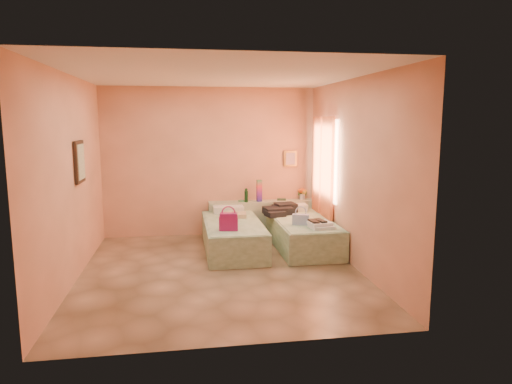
{
  "coord_description": "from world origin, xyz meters",
  "views": [
    {
      "loc": [
        -0.5,
        -6.41,
        2.19
      ],
      "look_at": [
        0.66,
        0.85,
        1.03
      ],
      "focal_mm": 32.0,
      "sensor_mm": 36.0,
      "label": 1
    }
  ],
  "objects_px": {
    "bed_right": "(302,233)",
    "towel_stack": "(321,225)",
    "water_bottle": "(246,196)",
    "magenta_handbag": "(229,222)",
    "green_book": "(282,199)",
    "bed_left": "(233,236)",
    "blue_handbag": "(301,220)",
    "flower_vase": "(302,193)",
    "headboard_ledge": "(262,217)"
  },
  "relations": [
    {
      "from": "bed_left",
      "to": "blue_handbag",
      "type": "distance_m",
      "value": 1.19
    },
    {
      "from": "green_book",
      "to": "flower_vase",
      "type": "bearing_deg",
      "value": 18.95
    },
    {
      "from": "headboard_ledge",
      "to": "water_bottle",
      "type": "height_order",
      "value": "water_bottle"
    },
    {
      "from": "bed_right",
      "to": "water_bottle",
      "type": "xyz_separation_m",
      "value": [
        -0.84,
        0.98,
        0.52
      ]
    },
    {
      "from": "bed_right",
      "to": "green_book",
      "type": "xyz_separation_m",
      "value": [
        -0.14,
        1.08,
        0.41
      ]
    },
    {
      "from": "bed_left",
      "to": "flower_vase",
      "type": "relative_size",
      "value": 7.77
    },
    {
      "from": "bed_left",
      "to": "flower_vase",
      "type": "distance_m",
      "value": 1.95
    },
    {
      "from": "bed_left",
      "to": "magenta_handbag",
      "type": "xyz_separation_m",
      "value": [
        -0.13,
        -0.58,
        0.39
      ]
    },
    {
      "from": "magenta_handbag",
      "to": "headboard_ledge",
      "type": "bearing_deg",
      "value": 72.1
    },
    {
      "from": "bed_right",
      "to": "magenta_handbag",
      "type": "relative_size",
      "value": 6.94
    },
    {
      "from": "blue_handbag",
      "to": "flower_vase",
      "type": "bearing_deg",
      "value": 91.61
    },
    {
      "from": "green_book",
      "to": "flower_vase",
      "type": "relative_size",
      "value": 0.67
    },
    {
      "from": "bed_right",
      "to": "towel_stack",
      "type": "bearing_deg",
      "value": -80.13
    },
    {
      "from": "bed_right",
      "to": "bed_left",
      "type": "bearing_deg",
      "value": 179.8
    },
    {
      "from": "green_book",
      "to": "flower_vase",
      "type": "xyz_separation_m",
      "value": [
        0.43,
        0.04,
        0.11
      ]
    },
    {
      "from": "bed_left",
      "to": "towel_stack",
      "type": "height_order",
      "value": "towel_stack"
    },
    {
      "from": "magenta_handbag",
      "to": "bed_right",
      "type": "bearing_deg",
      "value": 31.98
    },
    {
      "from": "headboard_ledge",
      "to": "bed_left",
      "type": "bearing_deg",
      "value": -122.94
    },
    {
      "from": "green_book",
      "to": "magenta_handbag",
      "type": "relative_size",
      "value": 0.6
    },
    {
      "from": "bed_left",
      "to": "towel_stack",
      "type": "distance_m",
      "value": 1.53
    },
    {
      "from": "headboard_ledge",
      "to": "blue_handbag",
      "type": "distance_m",
      "value": 1.52
    },
    {
      "from": "bed_left",
      "to": "flower_vase",
      "type": "bearing_deg",
      "value": 36.75
    },
    {
      "from": "bed_left",
      "to": "towel_stack",
      "type": "xyz_separation_m",
      "value": [
        1.33,
        -0.69,
        0.3
      ]
    },
    {
      "from": "magenta_handbag",
      "to": "green_book",
      "type": "bearing_deg",
      "value": 62.69
    },
    {
      "from": "bed_right",
      "to": "water_bottle",
      "type": "bearing_deg",
      "value": 130.59
    },
    {
      "from": "bed_right",
      "to": "magenta_handbag",
      "type": "height_order",
      "value": "magenta_handbag"
    },
    {
      "from": "green_book",
      "to": "towel_stack",
      "type": "height_order",
      "value": "green_book"
    },
    {
      "from": "water_bottle",
      "to": "magenta_handbag",
      "type": "distance_m",
      "value": 1.64
    },
    {
      "from": "water_bottle",
      "to": "flower_vase",
      "type": "bearing_deg",
      "value": 7.5
    },
    {
      "from": "flower_vase",
      "to": "blue_handbag",
      "type": "relative_size",
      "value": 0.96
    },
    {
      "from": "headboard_ledge",
      "to": "blue_handbag",
      "type": "height_order",
      "value": "blue_handbag"
    },
    {
      "from": "flower_vase",
      "to": "bed_right",
      "type": "bearing_deg",
      "value": -104.56
    },
    {
      "from": "flower_vase",
      "to": "magenta_handbag",
      "type": "height_order",
      "value": "flower_vase"
    },
    {
      "from": "green_book",
      "to": "bed_left",
      "type": "bearing_deg",
      "value": -121.71
    },
    {
      "from": "magenta_handbag",
      "to": "blue_handbag",
      "type": "bearing_deg",
      "value": 17.12
    },
    {
      "from": "bed_right",
      "to": "towel_stack",
      "type": "distance_m",
      "value": 0.77
    },
    {
      "from": "blue_handbag",
      "to": "magenta_handbag",
      "type": "bearing_deg",
      "value": -154.04
    },
    {
      "from": "water_bottle",
      "to": "towel_stack",
      "type": "bearing_deg",
      "value": -59.96
    },
    {
      "from": "headboard_ledge",
      "to": "bed_right",
      "type": "distance_m",
      "value": 1.18
    },
    {
      "from": "towel_stack",
      "to": "magenta_handbag",
      "type": "bearing_deg",
      "value": 175.48
    },
    {
      "from": "flower_vase",
      "to": "bed_left",
      "type": "bearing_deg",
      "value": -143.05
    },
    {
      "from": "headboard_ledge",
      "to": "green_book",
      "type": "xyz_separation_m",
      "value": [
        0.39,
        0.03,
        0.34
      ]
    },
    {
      "from": "bed_right",
      "to": "towel_stack",
      "type": "xyz_separation_m",
      "value": [
        0.12,
        -0.69,
        0.3
      ]
    },
    {
      "from": "blue_handbag",
      "to": "towel_stack",
      "type": "relative_size",
      "value": 0.77
    },
    {
      "from": "bed_right",
      "to": "magenta_handbag",
      "type": "bearing_deg",
      "value": -156.73
    },
    {
      "from": "headboard_ledge",
      "to": "magenta_handbag",
      "type": "xyz_separation_m",
      "value": [
        -0.81,
        -1.63,
        0.31
      ]
    },
    {
      "from": "headboard_ledge",
      "to": "magenta_handbag",
      "type": "bearing_deg",
      "value": -116.4
    },
    {
      "from": "water_bottle",
      "to": "towel_stack",
      "type": "relative_size",
      "value": 0.71
    },
    {
      "from": "green_book",
      "to": "towel_stack",
      "type": "distance_m",
      "value": 1.8
    },
    {
      "from": "headboard_ledge",
      "to": "bed_right",
      "type": "xyz_separation_m",
      "value": [
        0.52,
        -1.05,
        -0.08
      ]
    }
  ]
}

